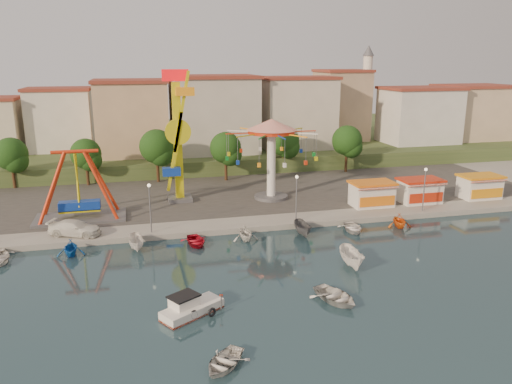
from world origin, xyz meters
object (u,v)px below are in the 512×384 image
object	(u,v)px
cabin_motorboat	(190,309)
skiff	(352,258)
pirate_ship_ride	(78,187)
wave_swinger	(271,141)
van	(75,228)
kamikaze_tower	(179,139)
rowboat_a	(336,296)

from	to	relation	value
cabin_motorboat	skiff	world-z (taller)	skiff
pirate_ship_ride	wave_swinger	size ratio (longest dim) A/B	0.86
cabin_motorboat	van	bearing A→B (deg)	86.29
pirate_ship_ride	kamikaze_tower	bearing A→B (deg)	21.92
skiff	pirate_ship_ride	bearing A→B (deg)	148.92
pirate_ship_ride	wave_swinger	distance (m)	24.02
wave_swinger	rowboat_a	distance (m)	29.21
pirate_ship_ride	kamikaze_tower	size ratio (longest dim) A/B	0.61
wave_swinger	rowboat_a	size ratio (longest dim) A/B	2.79
cabin_motorboat	rowboat_a	xyz separation A→B (m)	(11.17, -0.70, -0.01)
kamikaze_tower	wave_swinger	xyz separation A→B (m)	(11.60, -1.52, -0.40)
skiff	van	xyz separation A→B (m)	(-24.95, 13.23, 0.53)
kamikaze_tower	pirate_ship_ride	bearing A→B (deg)	-158.08
kamikaze_tower	rowboat_a	size ratio (longest dim) A/B	3.97
rowboat_a	van	distance (m)	28.36
wave_swinger	rowboat_a	xyz separation A→B (m)	(-2.63, -28.03, -7.76)
wave_swinger	cabin_motorboat	size ratio (longest dim) A/B	2.33
cabin_motorboat	van	size ratio (longest dim) A/B	0.93
pirate_ship_ride	skiff	bearing A→B (deg)	-37.18
pirate_ship_ride	van	size ratio (longest dim) A/B	1.86
cabin_motorboat	van	xyz separation A→B (m)	(-9.75, 18.42, 0.93)
kamikaze_tower	rowboat_a	bearing A→B (deg)	-73.11
pirate_ship_ride	cabin_motorboat	bearing A→B (deg)	-68.08
pirate_ship_ride	rowboat_a	distance (m)	32.63
wave_swinger	van	world-z (taller)	wave_swinger
pirate_ship_ride	van	distance (m)	6.40
van	rowboat_a	bearing A→B (deg)	-110.98
cabin_motorboat	pirate_ship_ride	bearing A→B (deg)	80.33
kamikaze_tower	skiff	distance (m)	28.10
kamikaze_tower	cabin_motorboat	xyz separation A→B (m)	(-2.20, -28.85, -8.15)
kamikaze_tower	rowboat_a	distance (m)	31.95
wave_swinger	van	bearing A→B (deg)	-159.28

